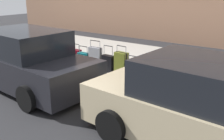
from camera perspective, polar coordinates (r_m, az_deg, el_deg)
The scene contains 16 objects.
ground_plane at distance 8.72m, azimuth -7.18°, elevation -1.23°, with size 40.00×40.00×0.00m, color #28282B.
sidewalk_curb at distance 10.56m, azimuth 2.14°, elevation 2.62°, with size 18.00×5.00×0.14m, color #ADA89E.
suitcase_silver_0 at distance 7.16m, azimuth 18.40°, elevation -1.80°, with size 0.42×0.24×0.82m.
suitcase_teal_1 at distance 7.33m, azimuth 14.56°, elevation -1.89°, with size 0.43×0.23×0.86m.
suitcase_maroon_2 at distance 7.59m, azimuth 11.27°, elevation -0.93°, with size 0.44×0.23×0.88m.
suitcase_red_3 at distance 7.78m, azimuth 7.83°, elevation -0.19°, with size 0.43×0.21×0.65m.
suitcase_navy_4 at distance 7.95m, azimuth 4.50°, elevation 0.01°, with size 0.38×0.24×0.71m.
suitcase_olive_5 at distance 8.24m, azimuth 2.03°, elevation 1.43°, with size 0.44×0.28×0.94m.
suitcase_black_6 at distance 8.52m, azimuth -0.83°, elevation 1.42°, with size 0.42×0.21×0.88m.
suitcase_silver_7 at distance 8.78m, azimuth -3.63°, elevation 2.56°, with size 0.46×0.20×0.99m.
suitcase_teal_8 at distance 9.11m, azimuth -6.19°, elevation 2.22°, with size 0.41×0.25×0.74m.
suitcase_maroon_9 at distance 9.51m, azimuth -7.95°, elevation 2.88°, with size 0.43×0.27×0.75m.
fire_hydrant at distance 9.96m, azimuth -11.39°, elevation 4.37°, with size 0.39×0.21×0.84m.
bollard_post at distance 10.43m, azimuth -14.88°, elevation 4.89°, with size 0.16×0.16×0.94m, color brown.
parked_car_beige_0 at distance 4.93m, azimuth 19.60°, elevation -7.79°, with size 4.48×2.28×1.61m.
parked_car_charcoal_1 at distance 7.89m, azimuth -18.27°, elevation 1.90°, with size 4.67×2.26×1.66m.
Camera 1 is at (-5.74, 5.95, 2.77)m, focal length 42.03 mm.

